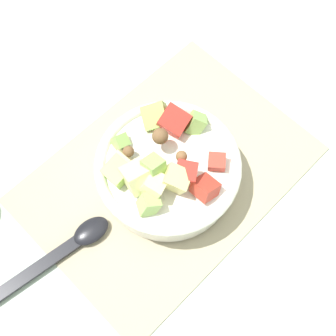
# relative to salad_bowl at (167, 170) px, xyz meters

# --- Properties ---
(ground_plane) EXTENTS (2.40, 2.40, 0.00)m
(ground_plane) POSITION_rel_salad_bowl_xyz_m (0.01, 0.01, -0.05)
(ground_plane) COLOR silver
(placemat) EXTENTS (0.43, 0.31, 0.01)m
(placemat) POSITION_rel_salad_bowl_xyz_m (0.01, 0.01, -0.04)
(placemat) COLOR tan
(placemat) RESTS_ON ground_plane
(salad_bowl) EXTENTS (0.22, 0.22, 0.11)m
(salad_bowl) POSITION_rel_salad_bowl_xyz_m (0.00, 0.00, 0.00)
(salad_bowl) COLOR white
(salad_bowl) RESTS_ON placemat
(serving_spoon) EXTENTS (0.25, 0.06, 0.01)m
(serving_spoon) POSITION_rel_salad_bowl_xyz_m (-0.19, 0.03, -0.03)
(serving_spoon) COLOR black
(serving_spoon) RESTS_ON placemat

